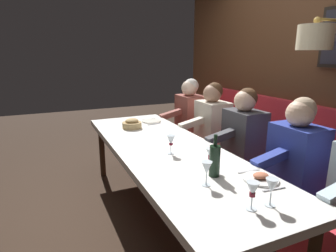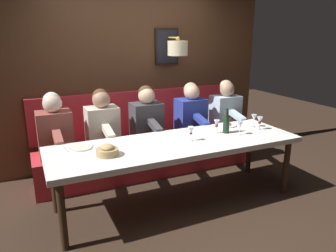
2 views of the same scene
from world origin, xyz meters
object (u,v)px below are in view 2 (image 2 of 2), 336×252
at_px(wine_glass_3, 240,125).
at_px(wine_glass_4, 260,121).
at_px(wine_bottle, 226,124).
at_px(diner_middle, 147,117).
at_px(wine_glass_0, 254,118).
at_px(diner_far, 102,122).
at_px(dining_table, 177,147).
at_px(diner_nearest, 226,109).
at_px(diner_near, 191,112).
at_px(wine_glass_2, 217,124).
at_px(diner_farthest, 55,128).
at_px(bread_bowl, 107,151).
at_px(wine_glass_1, 191,131).

distance_m(wine_glass_3, wine_glass_4, 0.36).
height_order(wine_glass_3, wine_bottle, wine_bottle).
xyz_separation_m(diner_middle, wine_glass_0, (-0.76, -1.18, 0.04)).
bearing_deg(wine_glass_3, diner_far, 55.95).
bearing_deg(wine_glass_4, dining_table, 89.80).
bearing_deg(wine_glass_0, diner_far, 66.89).
bearing_deg(diner_middle, wine_bottle, -139.36).
distance_m(diner_nearest, wine_glass_0, 0.76).
height_order(diner_near, wine_bottle, diner_near).
distance_m(diner_near, wine_bottle, 0.83).
bearing_deg(wine_glass_3, dining_table, 84.82).
xyz_separation_m(diner_middle, wine_glass_2, (-0.79, -0.60, 0.04)).
bearing_deg(diner_far, diner_near, -90.00).
xyz_separation_m(diner_middle, wine_glass_4, (-0.89, -1.17, 0.04)).
distance_m(dining_table, diner_middle, 0.89).
height_order(diner_middle, diner_far, same).
relative_size(diner_farthest, wine_glass_0, 4.82).
relative_size(diner_near, wine_glass_4, 4.82).
height_order(wine_glass_0, wine_glass_4, same).
xyz_separation_m(diner_middle, bread_bowl, (-0.96, 0.78, -0.03)).
distance_m(diner_near, wine_glass_1, 1.04).
xyz_separation_m(wine_glass_2, wine_bottle, (-0.04, -0.11, 0.00)).
distance_m(diner_middle, wine_glass_1, 0.93).
xyz_separation_m(diner_nearest, diner_near, (0.00, 0.59, 0.00)).
distance_m(diner_far, wine_glass_3, 1.70).
height_order(diner_far, wine_glass_2, diner_far).
height_order(diner_middle, wine_glass_1, diner_middle).
bearing_deg(diner_farthest, wine_glass_3, -115.65).
bearing_deg(wine_glass_3, diner_farthest, 64.35).
relative_size(wine_glass_0, wine_bottle, 0.55).
relative_size(wine_glass_1, bread_bowl, 0.75).
distance_m(dining_table, diner_nearest, 1.53).
distance_m(dining_table, wine_bottle, 0.71).
relative_size(wine_glass_1, wine_glass_4, 1.00).
relative_size(diner_farthest, wine_glass_1, 4.82).
bearing_deg(wine_glass_0, dining_table, 96.13).
relative_size(wine_glass_3, wine_glass_4, 1.00).
xyz_separation_m(wine_glass_2, wine_glass_3, (-0.17, -0.22, 0.00)).
bearing_deg(diner_far, diner_middle, -90.00).
xyz_separation_m(dining_table, wine_glass_4, (-0.00, -1.14, 0.18)).
distance_m(wine_glass_4, bread_bowl, 1.95).
bearing_deg(wine_glass_3, wine_bottle, 38.81).
distance_m(diner_far, wine_glass_1, 1.20).
distance_m(diner_nearest, wine_glass_4, 0.89).
bearing_deg(diner_nearest, diner_middle, 90.00).
bearing_deg(wine_bottle, wine_glass_0, -81.96).
height_order(dining_table, diner_nearest, diner_nearest).
bearing_deg(diner_far, wine_glass_2, -123.37).
bearing_deg(wine_glass_1, diner_middle, 10.95).
bearing_deg(diner_near, wine_bottle, -177.77).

